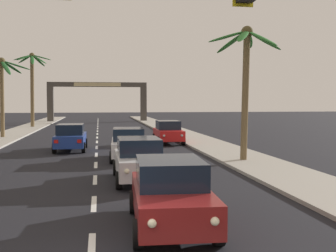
% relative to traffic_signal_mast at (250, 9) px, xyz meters
% --- Properties ---
extents(sidewalk_right, '(3.20, 110.00, 0.14)m').
position_rel_traffic_signal_mast_xyz_m(sidewalk_right, '(4.70, 19.38, -4.85)').
color(sidewalk_right, '#9E998E').
rests_on(sidewalk_right, ground).
extents(lane_markings, '(4.28, 88.19, 0.01)m').
position_rel_traffic_signal_mast_xyz_m(lane_markings, '(-2.67, 19.52, -4.92)').
color(lane_markings, silver).
rests_on(lane_markings, ground).
extents(traffic_signal_mast, '(10.67, 0.41, 6.87)m').
position_rel_traffic_signal_mast_xyz_m(traffic_signal_mast, '(0.00, 0.00, 0.00)').
color(traffic_signal_mast, '#2D2D33').
rests_on(traffic_signal_mast, ground).
extents(sedan_lead_at_stop_bar, '(2.11, 4.51, 1.68)m').
position_rel_traffic_signal_mast_xyz_m(sedan_lead_at_stop_bar, '(-1.20, 2.18, -4.07)').
color(sedan_lead_at_stop_bar, maroon).
rests_on(sedan_lead_at_stop_bar, ground).
extents(sedan_third_in_queue, '(1.95, 4.45, 1.68)m').
position_rel_traffic_signal_mast_xyz_m(sedan_third_in_queue, '(-1.39, 8.29, -4.07)').
color(sedan_third_in_queue, silver).
rests_on(sedan_third_in_queue, ground).
extents(sedan_fifth_in_queue, '(2.11, 4.51, 1.68)m').
position_rel_traffic_signal_mast_xyz_m(sedan_fifth_in_queue, '(-1.38, 14.40, -4.07)').
color(sedan_fifth_in_queue, silver).
rests_on(sedan_fifth_in_queue, ground).
extents(sedan_oncoming_far, '(1.99, 4.47, 1.68)m').
position_rel_traffic_signal_mast_xyz_m(sedan_oncoming_far, '(-4.70, 19.09, -4.07)').
color(sedan_oncoming_far, navy).
rests_on(sedan_oncoming_far, ground).
extents(sedan_parked_nearest_kerb, '(1.99, 4.47, 1.68)m').
position_rel_traffic_signal_mast_xyz_m(sedan_parked_nearest_kerb, '(2.12, 22.47, -4.07)').
color(sedan_parked_nearest_kerb, red).
rests_on(sedan_parked_nearest_kerb, ground).
extents(palm_left_third, '(4.44, 3.83, 6.74)m').
position_rel_traffic_signal_mast_xyz_m(palm_left_third, '(-10.87, 28.74, -0.04)').
color(palm_left_third, brown).
rests_on(palm_left_third, ground).
extents(palm_left_farthest, '(4.46, 3.90, 8.77)m').
position_rel_traffic_signal_mast_xyz_m(palm_left_farthest, '(-10.60, 43.05, 1.05)').
color(palm_left_farthest, brown).
rests_on(palm_left_farthest, ground).
extents(palm_right_second, '(3.86, 3.61, 6.91)m').
position_rel_traffic_signal_mast_xyz_m(palm_right_second, '(4.43, 12.42, 0.03)').
color(palm_right_second, brown).
rests_on(palm_right_second, ground).
extents(town_gateway_arch, '(14.89, 0.90, 6.00)m').
position_rel_traffic_signal_mast_xyz_m(town_gateway_arch, '(-3.10, 56.61, -0.97)').
color(town_gateway_arch, '#423D38').
rests_on(town_gateway_arch, ground).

